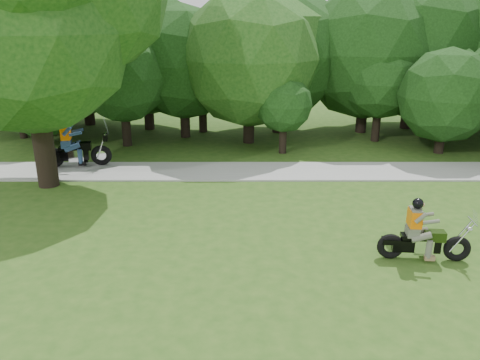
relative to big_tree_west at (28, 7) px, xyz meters
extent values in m
plane|color=#2B5117|center=(10.54, -6.85, -5.76)|extent=(100.00, 100.00, 0.00)
cube|color=#999994|center=(10.54, 1.15, -5.73)|extent=(60.00, 2.20, 0.06)
cylinder|color=black|center=(1.51, 5.02, -4.87)|extent=(0.40, 0.40, 1.77)
sphere|color=black|center=(1.51, 5.02, -2.67)|extent=(4.06, 4.06, 4.06)
cylinder|color=black|center=(8.48, 7.71, -4.86)|extent=(0.51, 0.51, 1.80)
sphere|color=black|center=(8.48, 7.71, -1.92)|extent=(6.25, 6.25, 6.25)
cylinder|color=black|center=(1.90, 8.38, -4.86)|extent=(0.50, 0.50, 1.80)
sphere|color=black|center=(1.90, 8.38, -2.01)|extent=(5.99, 5.99, 5.99)
cylinder|color=black|center=(-5.09, 9.63, -4.86)|extent=(0.56, 0.56, 1.80)
sphere|color=black|center=(-5.09, 9.63, -1.64)|extent=(7.12, 7.12, 7.12)
cylinder|color=black|center=(4.72, 7.80, -4.86)|extent=(0.41, 0.41, 1.80)
sphere|color=black|center=(4.72, 7.80, -2.61)|extent=(4.14, 4.14, 4.14)
cylinder|color=black|center=(6.99, 5.60, -4.86)|extent=(0.51, 0.51, 1.80)
sphere|color=#184714|center=(6.99, 5.60, -1.96)|extent=(6.15, 6.15, 6.15)
cylinder|color=black|center=(-2.12, 4.93, -5.26)|extent=(0.37, 0.37, 0.99)
sphere|color=black|center=(-2.12, 4.93, -3.68)|extent=(3.35, 3.35, 3.35)
cylinder|color=black|center=(15.07, 3.80, -5.18)|extent=(0.40, 0.40, 1.14)
sphere|color=black|center=(15.07, 3.80, -3.33)|extent=(3.94, 3.94, 3.94)
cylinder|color=black|center=(8.40, 3.80, -5.10)|extent=(0.32, 0.32, 1.30)
sphere|color=black|center=(8.40, 3.80, -3.68)|extent=(2.37, 2.37, 2.37)
cylinder|color=black|center=(15.27, 8.63, -4.86)|extent=(0.55, 0.55, 1.80)
sphere|color=black|center=(15.27, 8.63, -1.65)|extent=(7.10, 7.10, 7.10)
cylinder|color=black|center=(-1.55, 9.51, -4.86)|extent=(0.56, 0.56, 1.80)
sphere|color=black|center=(-1.55, 9.51, -1.63)|extent=(7.15, 7.15, 7.15)
cylinder|color=black|center=(-3.81, 6.45, -5.23)|extent=(0.34, 0.34, 1.04)
sphere|color=#184714|center=(-3.81, 6.45, -3.81)|extent=(2.78, 2.78, 2.78)
cylinder|color=black|center=(12.92, 5.88, -4.93)|extent=(0.37, 0.37, 1.65)
sphere|color=black|center=(12.92, 5.88, -3.00)|extent=(3.42, 3.42, 3.42)
cylinder|color=black|center=(12.69, 7.72, -4.86)|extent=(0.52, 0.52, 1.80)
sphere|color=black|center=(12.69, 7.72, -1.84)|extent=(6.50, 6.50, 6.50)
cylinder|color=black|center=(3.95, 6.69, -4.86)|extent=(0.46, 0.46, 1.80)
sphere|color=black|center=(3.95, 6.69, -2.25)|extent=(5.26, 5.26, 5.26)
cylinder|color=black|center=(0.04, -0.35, -3.66)|extent=(0.68, 0.68, 4.20)
sphere|color=#184714|center=(0.04, -0.35, -0.76)|extent=(6.40, 6.40, 6.40)
torus|color=black|center=(10.15, -5.52, -5.44)|extent=(0.64, 0.23, 0.63)
torus|color=black|center=(11.68, -5.65, -5.44)|extent=(0.64, 0.23, 0.63)
cube|color=black|center=(10.73, -5.57, -5.40)|extent=(1.11, 0.31, 0.29)
cube|color=silver|center=(10.88, -5.58, -5.40)|extent=(0.46, 0.34, 0.36)
cube|color=black|center=(11.13, -5.60, -5.13)|extent=(0.49, 0.31, 0.23)
cube|color=black|center=(10.61, -5.56, -5.16)|extent=(0.49, 0.33, 0.09)
cylinder|color=silver|center=(11.71, -5.65, -5.13)|extent=(0.49, 0.08, 0.75)
cylinder|color=silver|center=(11.93, -5.67, -4.74)|extent=(0.08, 0.58, 0.03)
cube|color=#575C4A|center=(10.61, -5.56, -5.04)|extent=(0.30, 0.36, 0.22)
cube|color=#575C4A|center=(10.63, -5.56, -4.71)|extent=(0.26, 0.40, 0.50)
cube|color=orange|center=(10.63, -5.56, -4.70)|extent=(0.29, 0.43, 0.40)
sphere|color=black|center=(10.65, -5.56, -4.34)|extent=(0.25, 0.25, 0.25)
torus|color=black|center=(-0.47, 1.51, -5.30)|extent=(0.82, 0.37, 0.79)
torus|color=black|center=(1.25, 1.83, -5.30)|extent=(0.82, 0.37, 0.79)
cube|color=black|center=(0.19, 1.63, -5.24)|extent=(1.29, 0.50, 0.36)
cube|color=silver|center=(0.36, 1.66, -5.24)|extent=(0.60, 0.48, 0.45)
cube|color=black|center=(0.63, 1.71, -4.91)|extent=(0.64, 0.44, 0.29)
cube|color=black|center=(0.05, 1.61, -4.95)|extent=(0.64, 0.46, 0.11)
cylinder|color=silver|center=(1.30, 1.84, -4.91)|extent=(0.45, 0.13, 1.01)
cylinder|color=silver|center=(1.48, 1.87, -4.42)|extent=(0.17, 0.72, 0.04)
cube|color=black|center=(-0.37, 1.27, -5.24)|extent=(0.49, 0.22, 0.38)
cube|color=black|center=(-0.46, 1.76, -5.24)|extent=(0.49, 0.22, 0.38)
cube|color=navy|center=(0.05, 1.61, -4.79)|extent=(0.41, 0.48, 0.27)
cube|color=navy|center=(0.07, 1.61, -4.39)|extent=(0.38, 0.52, 0.63)
cube|color=orange|center=(0.07, 1.61, -4.36)|extent=(0.42, 0.57, 0.50)
sphere|color=black|center=(0.10, 1.62, -3.91)|extent=(0.32, 0.32, 0.32)
camera|label=1|loc=(6.59, -15.47, -0.37)|focal=35.00mm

